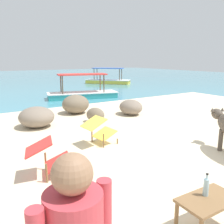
{
  "coord_description": "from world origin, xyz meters",
  "views": [
    {
      "loc": [
        -3.36,
        -2.97,
        2.13
      ],
      "look_at": [
        0.46,
        3.0,
        0.55
      ],
      "focal_mm": 39.21,
      "sensor_mm": 36.0,
      "label": 1
    }
  ],
  "objects_px": {
    "bottle": "(206,187)",
    "boat_yellow": "(108,80)",
    "low_bench_table": "(208,203)",
    "deck_chair_far": "(99,129)",
    "deck_chair_near": "(48,155)",
    "boat_teal": "(83,93)"
  },
  "relations": [
    {
      "from": "bottle",
      "to": "boat_yellow",
      "type": "height_order",
      "value": "boat_yellow"
    },
    {
      "from": "low_bench_table",
      "to": "deck_chair_far",
      "type": "height_order",
      "value": "deck_chair_far"
    },
    {
      "from": "bottle",
      "to": "deck_chair_near",
      "type": "relative_size",
      "value": 0.34
    },
    {
      "from": "bottle",
      "to": "boat_teal",
      "type": "xyz_separation_m",
      "value": [
        3.19,
        10.05,
        -0.29
      ]
    },
    {
      "from": "low_bench_table",
      "to": "boat_teal",
      "type": "bearing_deg",
      "value": 74.08
    },
    {
      "from": "low_bench_table",
      "to": "boat_yellow",
      "type": "bearing_deg",
      "value": 63.96
    },
    {
      "from": "deck_chair_near",
      "to": "boat_teal",
      "type": "relative_size",
      "value": 0.23
    },
    {
      "from": "deck_chair_far",
      "to": "boat_yellow",
      "type": "xyz_separation_m",
      "value": [
        7.92,
        12.42,
        -0.13
      ]
    },
    {
      "from": "deck_chair_far",
      "to": "boat_teal",
      "type": "distance_m",
      "value": 7.3
    },
    {
      "from": "bottle",
      "to": "boat_yellow",
      "type": "distance_m",
      "value": 17.79
    },
    {
      "from": "bottle",
      "to": "boat_teal",
      "type": "height_order",
      "value": "boat_teal"
    },
    {
      "from": "boat_teal",
      "to": "deck_chair_near",
      "type": "bearing_deg",
      "value": -105.02
    },
    {
      "from": "low_bench_table",
      "to": "boat_yellow",
      "type": "relative_size",
      "value": 0.22
    },
    {
      "from": "low_bench_table",
      "to": "boat_yellow",
      "type": "height_order",
      "value": "boat_yellow"
    },
    {
      "from": "bottle",
      "to": "deck_chair_far",
      "type": "relative_size",
      "value": 0.37
    },
    {
      "from": "boat_teal",
      "to": "deck_chair_far",
      "type": "bearing_deg",
      "value": -97.91
    },
    {
      "from": "bottle",
      "to": "low_bench_table",
      "type": "bearing_deg",
      "value": -109.46
    },
    {
      "from": "deck_chair_near",
      "to": "boat_yellow",
      "type": "distance_m",
      "value": 16.39
    },
    {
      "from": "deck_chair_near",
      "to": "deck_chair_far",
      "type": "bearing_deg",
      "value": 46.47
    },
    {
      "from": "low_bench_table",
      "to": "deck_chair_near",
      "type": "bearing_deg",
      "value": 117.51
    },
    {
      "from": "boat_yellow",
      "to": "boat_teal",
      "type": "distance_m",
      "value": 7.64
    },
    {
      "from": "deck_chair_far",
      "to": "boat_yellow",
      "type": "height_order",
      "value": "boat_yellow"
    }
  ]
}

